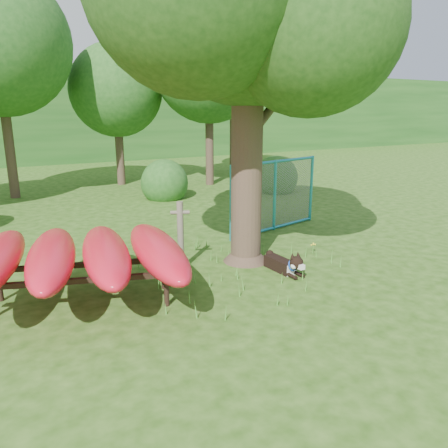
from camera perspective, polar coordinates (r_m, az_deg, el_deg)
ground at (r=8.38m, az=2.88°, el=-8.64°), size 80.00×80.00×0.00m
wooden_post at (r=9.22m, az=-5.70°, el=-1.32°), size 0.39×0.24×1.48m
kayak_rack at (r=7.92m, az=-18.41°, el=-3.94°), size 3.96×4.27×1.16m
husky_dog at (r=9.24m, az=8.04°, el=-5.21°), size 0.34×1.22×0.54m
fence_section at (r=12.30m, az=6.63°, el=3.73°), size 3.33×0.80×3.30m
wildflower_clump at (r=10.56m, az=11.59°, el=-2.73°), size 0.12×0.11×0.25m
bg_tree_c at (r=20.29m, az=-13.91°, el=16.57°), size 4.00×4.00×6.12m
bg_tree_d at (r=19.80m, az=-1.99°, el=19.86°), size 4.80×4.80×7.50m
bg_tree_e at (r=23.88m, az=1.24°, el=19.35°), size 4.60×4.60×7.55m
shrub_right at (r=18.27m, az=6.73°, el=4.18°), size 1.80×1.80×1.80m
shrub_mid at (r=16.98m, az=-7.70°, el=3.34°), size 1.80×1.80×1.80m
wooded_hillside at (r=34.73m, az=-23.28°, el=13.08°), size 80.00×12.00×6.00m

